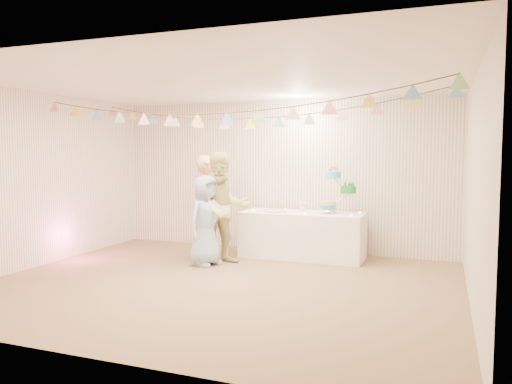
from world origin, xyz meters
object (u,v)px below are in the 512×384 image
(cake_stand, at_px, (337,191))
(person_adult_b, at_px, (223,208))
(table, at_px, (302,235))
(person_adult_a, at_px, (208,207))
(person_child, at_px, (206,220))

(cake_stand, xyz_separation_m, person_adult_b, (-1.57, -0.92, -0.24))
(table, height_order, person_adult_b, person_adult_b)
(person_adult_a, bearing_deg, person_child, -156.91)
(cake_stand, bearing_deg, table, -174.81)
(cake_stand, relative_size, person_adult_a, 0.42)
(cake_stand, height_order, person_adult_a, person_adult_a)
(table, relative_size, person_adult_a, 1.19)
(table, height_order, cake_stand, cake_stand)
(table, distance_m, person_adult_a, 1.60)
(table, distance_m, cake_stand, 0.91)
(person_adult_b, relative_size, person_child, 1.26)
(cake_stand, relative_size, person_child, 0.51)
(person_adult_a, xyz_separation_m, person_child, (0.21, -0.51, -0.15))
(table, xyz_separation_m, person_adult_a, (-1.43, -0.55, 0.46))
(cake_stand, relative_size, person_adult_b, 0.40)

